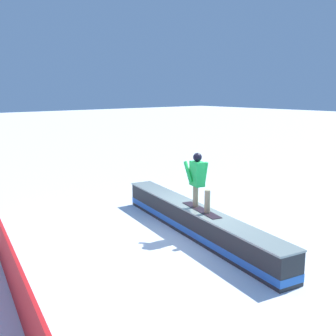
{
  "coord_description": "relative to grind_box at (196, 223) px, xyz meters",
  "views": [
    {
      "loc": [
        -7.02,
        6.89,
        3.64
      ],
      "look_at": [
        -0.12,
        1.02,
        1.88
      ],
      "focal_mm": 43.29,
      "sensor_mm": 36.0,
      "label": 1
    }
  ],
  "objects": [
    {
      "name": "safety_fence",
      "position": [
        0.0,
        4.65,
        0.17
      ],
      "size": [
        8.44,
        1.81,
        0.99
      ],
      "primitive_type": "cube",
      "rotation": [
        0.0,
        0.0,
        -0.2
      ],
      "color": "red",
      "rests_on": "ground_plane"
    },
    {
      "name": "ground_plane",
      "position": [
        0.0,
        0.0,
        -0.32
      ],
      "size": [
        120.0,
        120.0,
        0.0
      ],
      "primitive_type": "plane",
      "color": "white"
    },
    {
      "name": "snowboarder",
      "position": [
        -0.07,
        0.0,
        1.14
      ],
      "size": [
        1.56,
        0.67,
        1.4
      ],
      "color": "#281D26",
      "rests_on": "grind_box"
    },
    {
      "name": "grind_box",
      "position": [
        0.0,
        0.0,
        0.0
      ],
      "size": [
        6.61,
        1.99,
        0.72
      ],
      "color": "#22272A",
      "rests_on": "ground_plane"
    }
  ]
}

